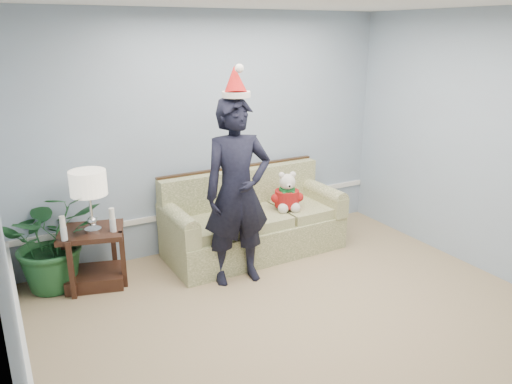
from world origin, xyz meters
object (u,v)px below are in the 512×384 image
object	(u,v)px
side_table	(94,263)
man	(237,193)
houseplant	(52,239)
table_lamp	(88,186)
sofa	(252,223)
teddy_bear	(287,196)

from	to	relation	value
side_table	man	distance (m)	1.62
houseplant	table_lamp	bearing A→B (deg)	-28.14
sofa	teddy_bear	bearing A→B (deg)	-24.60
side_table	table_lamp	world-z (taller)	table_lamp
sofa	teddy_bear	distance (m)	0.52
side_table	houseplant	xyz separation A→B (m)	(-0.35, 0.14, 0.29)
side_table	table_lamp	size ratio (longest dim) A/B	1.18
sofa	houseplant	xyz separation A→B (m)	(-2.14, 0.18, 0.18)
man	teddy_bear	xyz separation A→B (m)	(0.84, 0.40, -0.28)
side_table	houseplant	distance (m)	0.47
sofa	side_table	xyz separation A→B (m)	(-1.79, 0.04, -0.10)
side_table	houseplant	size ratio (longest dim) A/B	0.70
sofa	side_table	world-z (taller)	sofa
table_lamp	side_table	bearing A→B (deg)	104.65
sofa	houseplant	bearing A→B (deg)	174.19
teddy_bear	table_lamp	bearing A→B (deg)	-165.51
table_lamp	houseplant	xyz separation A→B (m)	(-0.36, 0.19, -0.55)
man	teddy_bear	distance (m)	0.97
sofa	man	world-z (taller)	man
side_table	table_lamp	bearing A→B (deg)	-75.35
side_table	sofa	bearing A→B (deg)	-1.27
sofa	table_lamp	size ratio (longest dim) A/B	3.30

